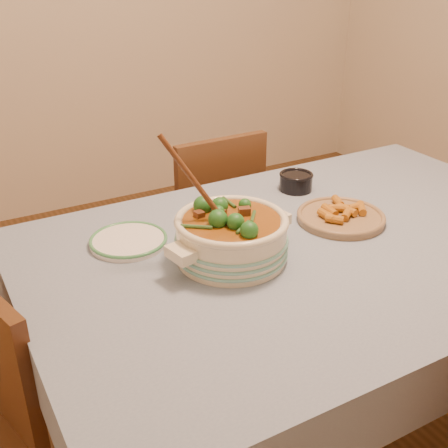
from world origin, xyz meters
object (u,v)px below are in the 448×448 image
at_px(stew_casserole, 231,234).
at_px(chair_far, 210,215).
at_px(white_plate, 129,240).
at_px(condiment_bowl, 296,181).
at_px(fried_plate, 341,216).
at_px(dining_table, 316,268).

relative_size(stew_casserole, chair_far, 0.46).
height_order(white_plate, chair_far, chair_far).
relative_size(condiment_bowl, fried_plate, 0.42).
distance_m(stew_casserole, fried_plate, 0.42).
bearing_deg(stew_casserole, condiment_bowl, 35.02).
bearing_deg(dining_table, fried_plate, 26.34).
height_order(dining_table, condiment_bowl, condiment_bowl).
xyz_separation_m(stew_casserole, fried_plate, (0.41, 0.04, -0.06)).
distance_m(white_plate, fried_plate, 0.65).
bearing_deg(white_plate, dining_table, -27.35).
xyz_separation_m(white_plate, chair_far, (0.55, 0.55, -0.28)).
bearing_deg(condiment_bowl, white_plate, -172.35).
relative_size(fried_plate, chair_far, 0.40).
bearing_deg(chair_far, condiment_bowl, 100.84).
xyz_separation_m(dining_table, white_plate, (-0.49, 0.25, 0.10)).
distance_m(dining_table, stew_casserole, 0.32).
height_order(condiment_bowl, chair_far, chair_far).
relative_size(white_plate, condiment_bowl, 1.66).
bearing_deg(stew_casserole, white_plate, 134.55).
height_order(dining_table, stew_casserole, stew_casserole).
height_order(white_plate, fried_plate, fried_plate).
height_order(dining_table, fried_plate, fried_plate).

